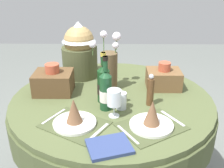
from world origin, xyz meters
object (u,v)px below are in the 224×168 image
at_px(place_setting_right, 152,119).
at_px(wine_bottle_left, 106,90).
at_px(flower_vase, 109,67).
at_px(woven_basket_side_right, 163,78).
at_px(gift_tub_back_left, 79,48).
at_px(place_setting_left, 74,117).
at_px(wine_glass_right, 114,98).
at_px(pepper_mill, 150,91).
at_px(tumbler_near_right, 121,101).
at_px(woven_basket_side_left, 53,82).
at_px(book_on_table, 109,146).
at_px(wine_bottle_centre, 103,83).
at_px(dining_table, 112,116).

bearing_deg(place_setting_right, wine_bottle_left, 142.32).
bearing_deg(flower_vase, place_setting_right, -63.76).
bearing_deg(woven_basket_side_right, gift_tub_back_left, 160.99).
relative_size(place_setting_left, wine_glass_right, 2.52).
relative_size(place_setting_left, pepper_mill, 2.04).
distance_m(wine_bottle_left, wine_glass_right, 0.10).
xyz_separation_m(tumbler_near_right, woven_basket_side_right, (0.31, 0.31, 0.02)).
relative_size(wine_glass_right, woven_basket_side_left, 0.66).
bearing_deg(place_setting_left, book_on_table, -46.08).
bearing_deg(tumbler_near_right, flower_vase, 105.74).
bearing_deg(book_on_table, woven_basket_side_left, 105.03).
xyz_separation_m(place_setting_right, book_on_table, (-0.23, -0.19, -0.04)).
distance_m(flower_vase, woven_basket_side_left, 0.39).
relative_size(wine_bottle_centre, wine_glass_right, 1.95).
bearing_deg(wine_bottle_centre, wine_bottle_left, -80.43).
height_order(flower_vase, woven_basket_side_left, flower_vase).
height_order(place_setting_left, flower_vase, flower_vase).
bearing_deg(book_on_table, woven_basket_side_right, 44.22).
xyz_separation_m(place_setting_left, pepper_mill, (0.44, 0.24, 0.05)).
height_order(place_setting_right, book_on_table, place_setting_right).
height_order(place_setting_right, woven_basket_side_right, woven_basket_side_right).
distance_m(wine_bottle_left, book_on_table, 0.40).
xyz_separation_m(pepper_mill, gift_tub_back_left, (-0.49, 0.47, 0.13)).
bearing_deg(wine_bottle_left, wine_glass_right, -59.58).
xyz_separation_m(tumbler_near_right, woven_basket_side_left, (-0.46, 0.22, 0.03)).
height_order(dining_table, book_on_table, book_on_table).
bearing_deg(woven_basket_side_right, wine_glass_right, -131.09).
bearing_deg(dining_table, tumbler_near_right, -68.83).
bearing_deg(woven_basket_side_right, pepper_mill, -115.87).
bearing_deg(wine_bottle_left, woven_basket_side_left, 148.02).
xyz_separation_m(flower_vase, wine_bottle_centre, (-0.03, -0.19, -0.04)).
height_order(flower_vase, tumbler_near_right, flower_vase).
height_order(tumbler_near_right, woven_basket_side_right, woven_basket_side_right).
distance_m(place_setting_left, gift_tub_back_left, 0.73).
height_order(wine_bottle_left, woven_basket_side_right, wine_bottle_left).
xyz_separation_m(wine_glass_right, woven_basket_side_left, (-0.42, 0.32, -0.04)).
relative_size(dining_table, wine_bottle_centre, 4.14).
bearing_deg(woven_basket_side_left, book_on_table, -57.23).
bearing_deg(woven_basket_side_right, place_setting_right, -105.82).
xyz_separation_m(tumbler_near_right, gift_tub_back_left, (-0.31, 0.52, 0.18)).
bearing_deg(flower_vase, dining_table, -80.82).
bearing_deg(wine_bottle_centre, gift_tub_back_left, 115.34).
xyz_separation_m(wine_glass_right, tumbler_near_right, (0.04, 0.09, -0.07)).
distance_m(place_setting_right, flower_vase, 0.56).
distance_m(dining_table, woven_basket_side_left, 0.47).
relative_size(wine_glass_right, gift_tub_back_left, 0.39).
distance_m(flower_vase, book_on_table, 0.70).
height_order(flower_vase, wine_glass_right, flower_vase).
height_order(dining_table, woven_basket_side_left, woven_basket_side_left).
bearing_deg(wine_bottle_left, pepper_mill, 11.52).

